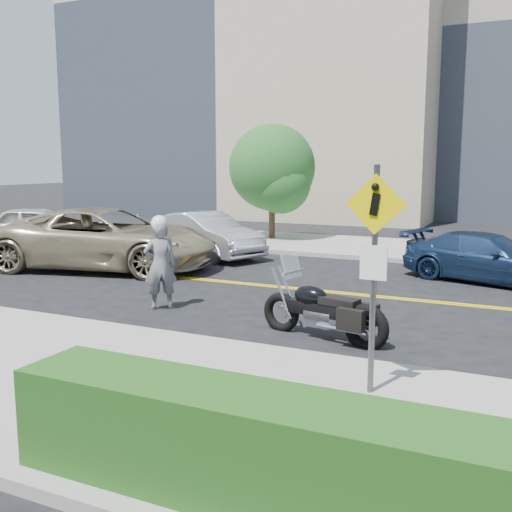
{
  "coord_description": "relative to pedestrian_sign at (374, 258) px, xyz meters",
  "views": [
    {
      "loc": [
        6.08,
        -13.82,
        3.19
      ],
      "look_at": [
        0.7,
        -2.49,
        1.2
      ],
      "focal_mm": 42.0,
      "sensor_mm": 36.0,
      "label": 1
    }
  ],
  "objects": [
    {
      "name": "ground_plane",
      "position": [
        -4.2,
        6.31,
        -1.96
      ],
      "size": [
        120.0,
        120.0,
        0.0
      ],
      "primitive_type": "plane",
      "color": "black",
      "rests_on": "ground"
    },
    {
      "name": "sidewalk_near",
      "position": [
        -4.2,
        -1.19,
        -1.89
      ],
      "size": [
        60.0,
        5.0,
        0.15
      ],
      "primitive_type": "cube",
      "color": "#9E9B91",
      "rests_on": "ground_plane"
    },
    {
      "name": "sidewalk_far",
      "position": [
        -4.2,
        13.81,
        -1.89
      ],
      "size": [
        60.0,
        5.0,
        0.15
      ],
      "primitive_type": "cube",
      "color": "#9E9B91",
      "rests_on": "ground_plane"
    },
    {
      "name": "building_left",
      "position": [
        -14.2,
        28.31,
        10.54
      ],
      "size": [
        22.0,
        14.0,
        25.0
      ],
      "primitive_type": "cube",
      "color": "tan",
      "rests_on": "ground_plane"
    },
    {
      "name": "hedge",
      "position": [
        1.8,
        -2.99,
        -1.31
      ],
      "size": [
        9.0,
        0.9,
        1.0
      ],
      "primitive_type": "cube",
      "color": "#235619",
      "rests_on": "sidewalk_near"
    },
    {
      "name": "pedestrian_sign",
      "position": [
        0.0,
        0.0,
        0.0
      ],
      "size": [
        0.78,
        0.08,
        3.0
      ],
      "color": "#4C4C51",
      "rests_on": "sidewalk_near"
    },
    {
      "name": "motorcyclist",
      "position": [
        -5.46,
        3.12,
        -0.94
      ],
      "size": [
        0.84,
        0.8,
        2.05
      ],
      "rotation": [
        0.0,
        0.0,
        3.84
      ],
      "color": "#97989C",
      "rests_on": "ground"
    },
    {
      "name": "motorcycle",
      "position": [
        -1.53,
        2.52,
        -1.2
      ],
      "size": [
        2.59,
        1.24,
        1.51
      ],
      "primitive_type": null,
      "rotation": [
        0.0,
        0.0,
        -0.2
      ],
      "color": "black",
      "rests_on": "ground"
    },
    {
      "name": "suv",
      "position": [
        -9.72,
        6.5,
        -1.05
      ],
      "size": [
        7.07,
        4.39,
        1.83
      ],
      "primitive_type": "imported",
      "rotation": [
        0.0,
        0.0,
        1.79
      ],
      "color": "tan",
      "rests_on": "ground"
    },
    {
      "name": "parked_car_white",
      "position": [
        -15.07,
        9.21,
        -1.19
      ],
      "size": [
        4.86,
        3.36,
        1.54
      ],
      "primitive_type": "imported",
      "rotation": [
        0.0,
        0.0,
        1.95
      ],
      "color": "silver",
      "rests_on": "ground"
    },
    {
      "name": "parked_car_silver",
      "position": [
        -8.21,
        9.81,
        -1.21
      ],
      "size": [
        4.79,
        3.14,
        1.49
      ],
      "primitive_type": "imported",
      "rotation": [
        0.0,
        0.0,
        1.19
      ],
      "color": "#AAACB2",
      "rests_on": "ground"
    },
    {
      "name": "parked_car_blue",
      "position": [
        0.72,
        9.34,
        -1.31
      ],
      "size": [
        4.8,
        3.0,
        1.3
      ],
      "primitive_type": "imported",
      "rotation": [
        0.0,
        0.0,
        1.28
      ],
      "color": "navy",
      "rests_on": "ground"
    },
    {
      "name": "tree_far_a",
      "position": [
        -7.79,
        14.36,
        0.99
      ],
      "size": [
        3.41,
        3.41,
        4.66
      ],
      "rotation": [
        0.0,
        0.0,
        0.43
      ],
      "color": "#382619",
      "rests_on": "ground"
    }
  ]
}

